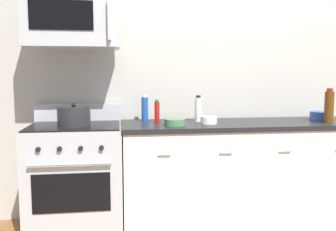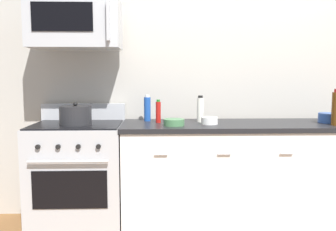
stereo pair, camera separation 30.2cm
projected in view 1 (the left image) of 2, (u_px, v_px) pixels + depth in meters
The scene contains 13 objects.
ground_plane at pixel (241, 223), 3.27m from camera, with size 6.26×6.26×0.00m, color brown.
back_wall at pixel (230, 73), 3.53m from camera, with size 5.22×0.10×2.70m, color #B7B2A8.
counter_unit at pixel (242, 173), 3.22m from camera, with size 2.13×0.66×0.92m.
range_oven at pixel (77, 178), 3.03m from camera, with size 0.76×0.69×1.07m.
microwave at pixel (73, 23), 2.93m from camera, with size 0.74×0.44×0.40m.
bottle_hot_sauce_red at pixel (157, 112), 3.11m from camera, with size 0.04×0.04×0.20m.
bottle_soda_blue at pixel (145, 109), 3.22m from camera, with size 0.06×0.06×0.24m.
bottle_wine_amber at pixel (329, 107), 3.09m from camera, with size 0.08×0.08×0.30m.
bottle_vinegar_white at pixel (198, 109), 3.19m from camera, with size 0.06×0.06×0.23m.
bowl_white_ceramic at pixel (209, 120), 3.07m from camera, with size 0.14×0.14×0.06m.
bowl_green_glaze at pixel (175, 122), 2.96m from camera, with size 0.17×0.17×0.05m.
bowl_blue_mixing at pixel (321, 116), 3.27m from camera, with size 0.19×0.19×0.08m.
stockpot at pixel (74, 116), 2.92m from camera, with size 0.26×0.26×0.19m.
Camera 1 is at (-1.08, -3.03, 1.33)m, focal length 38.67 mm.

